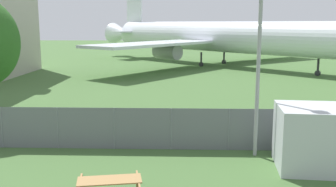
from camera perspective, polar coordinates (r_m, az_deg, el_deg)
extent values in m
cylinder|color=slate|center=(19.26, -22.97, -4.55)|extent=(0.07, 0.07, 1.88)
cylinder|color=slate|center=(18.33, -15.72, -4.83)|extent=(0.07, 0.07, 1.88)
cylinder|color=slate|center=(17.73, -7.83, -5.05)|extent=(0.07, 0.07, 1.88)
cylinder|color=slate|center=(17.48, 0.46, -5.17)|extent=(0.07, 0.07, 1.88)
cylinder|color=slate|center=(17.60, 8.80, -5.19)|extent=(0.07, 0.07, 1.88)
cylinder|color=slate|center=(18.08, 16.87, -5.10)|extent=(0.07, 0.07, 1.88)
cube|color=slate|center=(17.48, 0.46, -5.17)|extent=(56.00, 0.01, 1.88)
cylinder|color=white|center=(51.32, 8.28, 8.14)|extent=(30.45, 29.84, 3.91)
cone|color=white|center=(67.01, -6.71, 8.64)|extent=(5.96, 5.94, 3.52)
cube|color=white|center=(61.13, 13.07, 7.75)|extent=(17.10, 14.95, 0.30)
cylinder|color=#939399|center=(59.22, 11.34, 6.75)|extent=(3.75, 3.72, 1.76)
cube|color=white|center=(44.89, -2.24, 7.20)|extent=(14.68, 17.25, 0.30)
cylinder|color=#939399|center=(46.98, -0.11, 6.08)|extent=(3.75, 3.72, 1.76)
cube|color=white|center=(64.36, -4.92, 12.97)|extent=(2.69, 2.63, 5.87)
cube|color=white|center=(64.15, -4.75, 8.96)|extent=(8.25, 8.35, 0.20)
cylinder|color=#2D2D33|center=(44.87, 20.94, 3.60)|extent=(0.24, 0.24, 1.84)
cylinder|color=#2D2D33|center=(44.94, 20.89, 2.78)|extent=(0.61, 0.61, 0.56)
cylinder|color=#2D2D33|center=(54.53, 8.13, 5.23)|extent=(0.24, 0.24, 1.84)
cylinder|color=#2D2D33|center=(54.59, 8.11, 4.56)|extent=(0.61, 0.61, 0.56)
cylinder|color=#2D2D33|center=(50.93, 4.84, 4.95)|extent=(0.24, 0.24, 1.84)
cylinder|color=#2D2D33|center=(51.00, 4.83, 4.23)|extent=(0.61, 0.61, 0.56)
cube|color=silver|center=(16.37, 22.21, -6.04)|extent=(4.02, 2.88, 2.43)
cube|color=#A37A47|center=(12.70, -8.49, -12.31)|extent=(2.10, 1.11, 0.04)
cube|color=#A37A47|center=(13.34, -8.46, -12.58)|extent=(2.01, 0.64, 0.04)
cylinder|color=#99999E|center=(16.65, 12.91, 2.29)|extent=(0.16, 0.16, 6.72)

